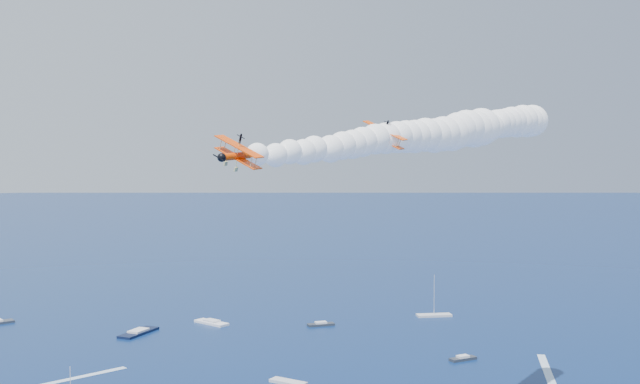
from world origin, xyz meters
name	(u,v)px	position (x,y,z in m)	size (l,w,h in m)	color
biplane_lead	(384,138)	(24.85, 20.87, 55.38)	(6.38, 7.15, 4.31)	#FF4A05
biplane_trail	(240,156)	(-1.66, 9.79, 52.91)	(6.32, 7.09, 4.27)	#FF4605
smoke_trail_lead	(475,128)	(52.03, 34.26, 57.69)	(55.51, 30.66, 11.15)	white
smoke_trail_trail	(391,139)	(26.36, 21.34, 55.22)	(57.01, 27.34, 11.15)	white
spectator_boats	(76,375)	(-4.29, 111.62, 0.35)	(231.41, 174.20, 0.70)	white
boat_wakes	(126,361)	(9.39, 119.82, 0.03)	(185.42, 150.14, 0.04)	white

